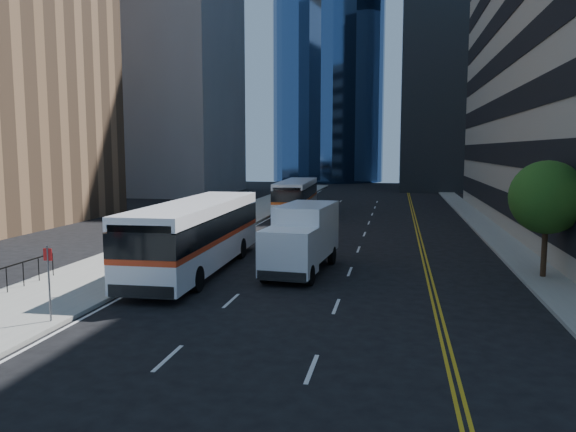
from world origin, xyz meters
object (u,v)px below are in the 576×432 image
Objects in this scene: street_tree at (547,197)px; bus_rear at (296,196)px; box_truck at (302,237)px; bus_front at (197,233)px.

bus_rear is (-15.13, 22.72, -2.01)m from street_tree.
street_tree is 27.37m from bus_rear.
box_truck is (4.43, -23.18, 0.01)m from bus_rear.
street_tree is 0.40× the size of bus_front.
street_tree is 0.76× the size of box_truck.
box_truck is at bearing -81.76° from bus_rear.
bus_rear is 23.60m from box_truck.
street_tree is at bearing -58.91° from bus_rear.
street_tree is 0.44× the size of bus_rear.
bus_front is 23.89m from bus_rear.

